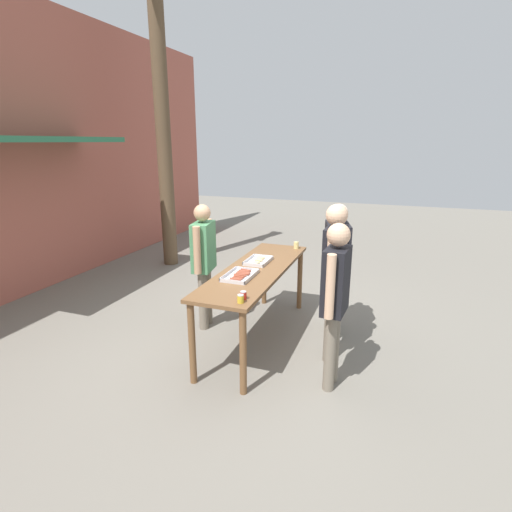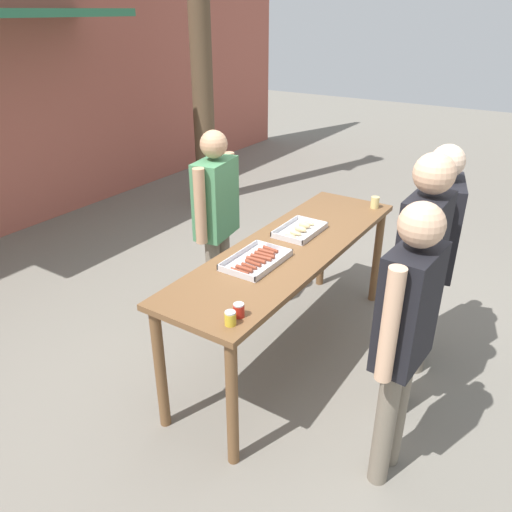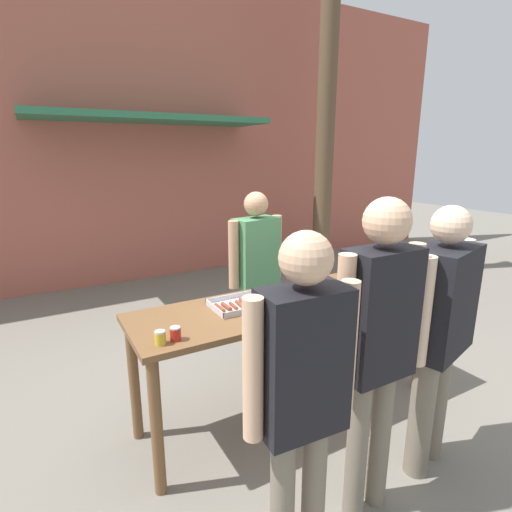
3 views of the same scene
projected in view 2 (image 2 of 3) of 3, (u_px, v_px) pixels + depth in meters
The scene contains 11 objects.
ground_plane at pixel (287, 350), 3.96m from camera, with size 24.00×24.00×0.00m, color slate.
serving_table at pixel (290, 260), 3.60m from camera, with size 2.35×0.68×0.92m.
food_tray_sausages at pixel (256, 261), 3.30m from camera, with size 0.47×0.30×0.04m.
food_tray_buns at pixel (300, 230), 3.75m from camera, with size 0.41×0.27×0.06m.
condiment_jar_mustard at pixel (230, 318), 2.64m from camera, with size 0.06×0.06×0.08m.
condiment_jar_ketchup at pixel (239, 310), 2.71m from camera, with size 0.06×0.06×0.08m.
beer_cup at pixel (375, 202), 4.20m from camera, with size 0.07×0.07×0.10m.
person_server_behind_table at pixel (216, 213), 3.99m from camera, with size 0.57×0.28×1.63m.
person_customer_holding_hotdog at pixel (405, 327), 2.49m from camera, with size 0.54×0.23×1.67m.
person_customer_with_cup at pixel (433, 244), 3.42m from camera, with size 0.67×0.38×1.67m.
person_customer_waiting_in_line at pixel (419, 268), 2.93m from camera, with size 0.54×0.23×1.76m.
Camera 2 is at (-2.82, -1.56, 2.43)m, focal length 35.00 mm.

